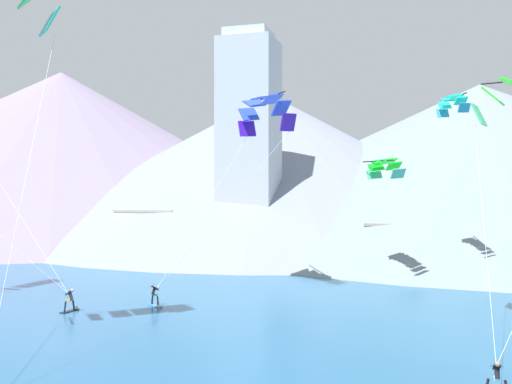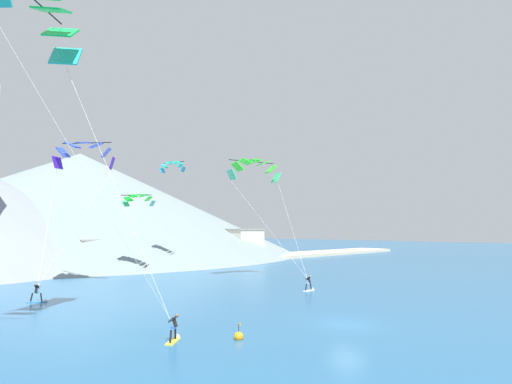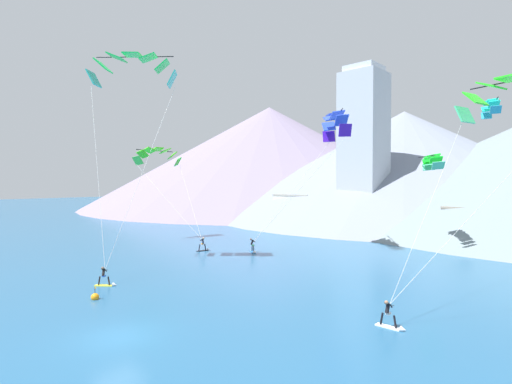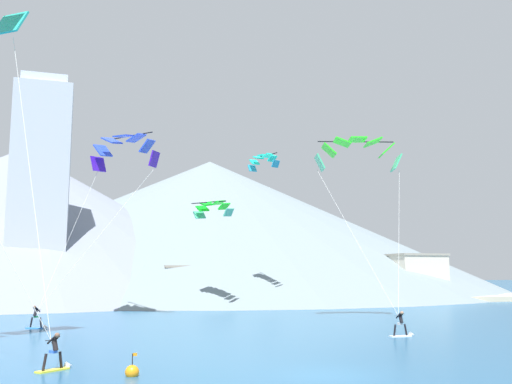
# 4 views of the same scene
# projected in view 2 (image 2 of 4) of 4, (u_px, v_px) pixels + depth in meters

# --- Properties ---
(ground_plane) EXTENTS (400.00, 400.00, 0.00)m
(ground_plane) POSITION_uv_depth(u_px,v_px,m) (346.00, 324.00, 26.88)
(ground_plane) COLOR #23567F
(kitesurfer_near_lead) EXTENTS (1.68, 1.28, 1.73)m
(kitesurfer_near_lead) POSITION_uv_depth(u_px,v_px,m) (39.00, 296.00, 35.29)
(kitesurfer_near_lead) COLOR #337FDB
(kitesurfer_near_lead) RESTS_ON ground
(kitesurfer_near_trail) EXTENTS (1.61, 1.40, 1.66)m
(kitesurfer_near_trail) POSITION_uv_depth(u_px,v_px,m) (175.00, 333.00, 22.92)
(kitesurfer_near_trail) COLOR yellow
(kitesurfer_near_trail) RESTS_ON ground
(kitesurfer_far_left) EXTENTS (1.74, 0.62, 1.69)m
(kitesurfer_far_left) POSITION_uv_depth(u_px,v_px,m) (310.00, 286.00, 41.92)
(kitesurfer_far_left) COLOR white
(kitesurfer_far_left) RESTS_ON ground
(parafoil_kite_near_lead) EXTENTS (9.51, 10.27, 15.39)m
(parafoil_kite_near_lead) POSITION_uv_depth(u_px,v_px,m) (85.00, 152.00, 46.54)
(parafoil_kite_near_lead) COLOR #3F15AE
(parafoil_kite_near_trail) EXTENTS (10.01, 10.03, 20.05)m
(parafoil_kite_near_trail) POSITION_uv_depth(u_px,v_px,m) (37.00, 9.00, 24.75)
(parafoil_kite_near_trail) COLOR #25AF9E
(parafoil_kite_far_left) EXTENTS (7.74, 13.75, 14.58)m
(parafoil_kite_far_left) POSITION_uv_depth(u_px,v_px,m) (255.00, 168.00, 54.20)
(parafoil_kite_far_left) COLOR #40C280
(parafoil_kite_distant_high_outer) EXTENTS (3.96, 4.76, 1.85)m
(parafoil_kite_distant_high_outer) POSITION_uv_depth(u_px,v_px,m) (138.00, 199.00, 56.48)
(parafoil_kite_distant_high_outer) COLOR #47B78E
(parafoil_kite_distant_low_drift) EXTENTS (2.69, 4.21, 1.71)m
(parafoil_kite_distant_low_drift) POSITION_uv_depth(u_px,v_px,m) (172.00, 165.00, 61.26)
(parafoil_kite_distant_low_drift) COLOR teal
(race_marker_buoy) EXTENTS (0.56, 0.56, 1.02)m
(race_marker_buoy) POSITION_uv_depth(u_px,v_px,m) (239.00, 337.00, 23.22)
(race_marker_buoy) COLOR orange
(race_marker_buoy) RESTS_ON ground
(shoreline_strip) EXTENTS (180.00, 10.00, 0.70)m
(shoreline_strip) POSITION_uv_depth(u_px,v_px,m) (77.00, 269.00, 61.46)
(shoreline_strip) COLOR beige
(shoreline_strip) RESTS_ON ground
(shore_building_harbour_front) EXTENTS (7.48, 6.31, 4.84)m
(shore_building_harbour_front) POSITION_uv_depth(u_px,v_px,m) (96.00, 253.00, 67.30)
(shore_building_harbour_front) COLOR beige
(shore_building_harbour_front) RESTS_ON ground
(shore_building_quay_east) EXTENTS (7.60, 6.81, 6.65)m
(shore_building_quay_east) POSITION_uv_depth(u_px,v_px,m) (243.00, 243.00, 90.74)
(shore_building_quay_east) COLOR beige
(shore_building_quay_east) RESTS_ON ground
(mountain_peak_west_ridge) EXTENTS (117.48, 117.48, 27.26)m
(mountain_peak_west_ridge) POSITION_uv_depth(u_px,v_px,m) (78.00, 203.00, 107.81)
(mountain_peak_west_ridge) COLOR slate
(mountain_peak_west_ridge) RESTS_ON ground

